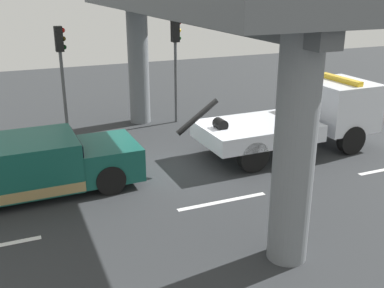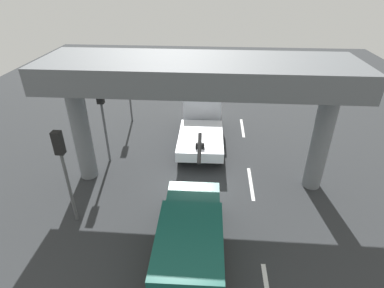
% 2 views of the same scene
% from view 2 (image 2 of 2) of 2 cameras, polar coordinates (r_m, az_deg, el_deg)
% --- Properties ---
extents(ground_plane, '(60.00, 40.00, 0.10)m').
position_cam_2_polar(ground_plane, '(15.22, 1.02, -7.03)').
color(ground_plane, '#2D3033').
extents(lane_stripe_mid, '(2.60, 0.16, 0.01)m').
position_cam_2_polar(lane_stripe_mid, '(15.31, 10.85, -7.17)').
color(lane_stripe_mid, silver).
rests_on(lane_stripe_mid, ground).
extents(lane_stripe_east, '(2.60, 0.16, 0.01)m').
position_cam_2_polar(lane_stripe_east, '(20.41, 9.32, 2.98)').
color(lane_stripe_east, silver).
rests_on(lane_stripe_east, ground).
extents(tow_truck_white, '(7.27, 2.50, 2.46)m').
position_cam_2_polar(tow_truck_white, '(18.42, 1.82, 4.47)').
color(tow_truck_white, silver).
rests_on(tow_truck_white, ground).
extents(towed_van_green, '(5.23, 2.29, 1.58)m').
position_cam_2_polar(towed_van_green, '(11.29, -0.33, -17.47)').
color(towed_van_green, '#145147').
rests_on(towed_van_green, ground).
extents(overpass_structure, '(3.60, 12.91, 5.91)m').
position_cam_2_polar(overpass_structure, '(12.96, 1.26, 11.48)').
color(overpass_structure, slate).
rests_on(overpass_structure, ground).
extents(traffic_light_near, '(0.39, 0.32, 4.10)m').
position_cam_2_polar(traffic_light_near, '(12.31, -22.90, -2.41)').
color(traffic_light_near, '#515456').
rests_on(traffic_light_near, ground).
extents(traffic_light_far, '(0.39, 0.32, 4.23)m').
position_cam_2_polar(traffic_light_far, '(15.92, -16.35, 6.45)').
color(traffic_light_far, '#515456').
rests_on(traffic_light_far, ground).
extents(traffic_light_mid, '(0.39, 0.32, 4.00)m').
position_cam_2_polar(traffic_light_mid, '(20.43, -11.78, 11.65)').
color(traffic_light_mid, '#515456').
rests_on(traffic_light_mid, ground).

